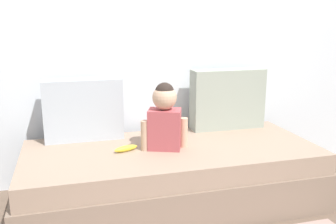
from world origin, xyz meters
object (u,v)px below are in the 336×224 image
object	(u,v)px
throw_pillow_left	(83,110)
toddler	(165,117)
throw_pillow_right	(227,99)
banana	(126,148)
couch	(172,176)

from	to	relation	value
throw_pillow_left	toddler	world-z (taller)	toddler
throw_pillow_left	throw_pillow_right	bearing A→B (deg)	0.00
toddler	banana	bearing A→B (deg)	178.20
couch	throw_pillow_left	size ratio (longest dim) A/B	3.67
banana	couch	bearing A→B (deg)	0.02
throw_pillow_left	throw_pillow_right	xyz separation A→B (m)	(1.12, 0.00, 0.02)
throw_pillow_left	banana	bearing A→B (deg)	-54.52
couch	throw_pillow_right	distance (m)	0.80
throw_pillow_right	toddler	world-z (taller)	throw_pillow_right
throw_pillow_right	toddler	distance (m)	0.71
couch	throw_pillow_right	size ratio (longest dim) A/B	3.48
toddler	throw_pillow_left	bearing A→B (deg)	145.26
throw_pillow_right	toddler	xyz separation A→B (m)	(-0.61, -0.35, -0.02)
couch	banana	xyz separation A→B (m)	(-0.32, -0.00, 0.23)
couch	throw_pillow_left	distance (m)	0.79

